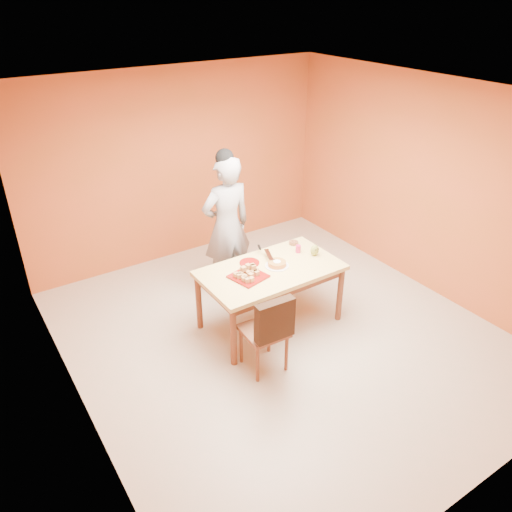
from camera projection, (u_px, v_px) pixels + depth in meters
floor at (281, 335)px, 5.83m from camera, size 5.00×5.00×0.00m
ceiling at (288, 97)px, 4.53m from camera, size 5.00×5.00×0.00m
wall_back at (179, 166)px, 7.01m from camera, size 4.50×0.00×4.50m
wall_left at (63, 297)px, 4.09m from camera, size 0.00×5.00×5.00m
wall_right at (429, 188)px, 6.26m from camera, size 0.00×5.00×5.00m
dining_table at (271, 276)px, 5.71m from camera, size 1.60×0.90×0.76m
dining_chair at (265, 330)px, 5.11m from camera, size 0.46×0.53×0.94m
pastry_pile at (248, 272)px, 5.46m from camera, size 0.31×0.31×0.10m
person at (227, 226)px, 6.27m from camera, size 0.68×0.45×1.84m
pastry_platter at (248, 276)px, 5.49m from camera, size 0.42×0.42×0.02m
red_dinner_plate at (249, 263)px, 5.77m from camera, size 0.27×0.27×0.01m
white_cake_plate at (277, 266)px, 5.71m from camera, size 0.30×0.30×0.01m
sponge_cake at (277, 264)px, 5.69m from camera, size 0.21×0.21×0.05m
cake_server at (269, 255)px, 5.81m from camera, size 0.15×0.29×0.01m
egg_ornament at (315, 250)px, 5.91m from camera, size 0.12×0.10×0.14m
magenta_glass at (298, 249)px, 5.98m from camera, size 0.07×0.07×0.09m
checker_tin at (294, 243)px, 6.18m from camera, size 0.12×0.12×0.03m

